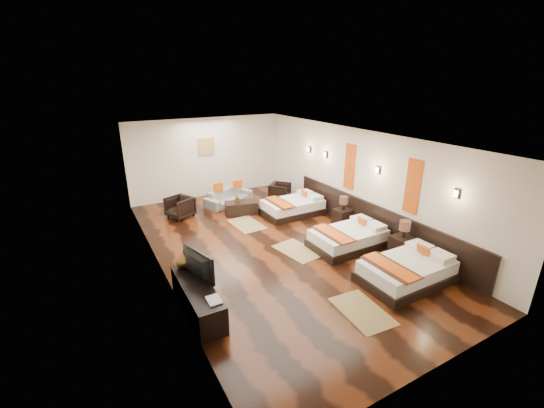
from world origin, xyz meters
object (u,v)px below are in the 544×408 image
book (207,302)px  bed_far (293,207)px  figurine (184,259)px  coffee_table (241,208)px  armchair_left (180,207)px  tv_console (198,298)px  bed_mid (349,238)px  sofa (229,197)px  armchair_right (280,192)px  nightstand_b (343,215)px  table_plant (238,198)px  tv (194,265)px  bed_near (407,271)px  nightstand_a (402,245)px

book → bed_far: bearing=42.9°
figurine → coffee_table: figurine is taller
bed_far → armchair_left: size_ratio=2.61×
tv_console → coffee_table: 4.95m
figurine → bed_mid: bearing=-1.1°
figurine → sofa: figurine is taller
tv_console → armchair_right: 6.48m
book → sofa: size_ratio=0.18×
tv_console → coffee_table: size_ratio=1.80×
bed_far → nightstand_b: bearing=-63.3°
figurine → table_plant: (2.66, 3.43, -0.21)m
bed_far → tv: 5.18m
sofa → table_plant: (-0.09, -0.98, 0.28)m
bed_near → sofa: 6.51m
armchair_left → coffee_table: 1.90m
sofa → bed_near: bearing=-99.0°
book → armchair_right: 6.92m
nightstand_b → table_plant: 3.29m
tv_console → armchair_left: (0.98, 4.79, 0.05)m
bed_mid → book: size_ratio=6.19×
figurine → armchair_right: figurine is taller
bed_near → book: 4.25m
nightstand_a → tv: 4.96m
bed_far → book: bearing=-137.1°
bed_far → nightstand_a: (0.75, -3.68, 0.09)m
bed_far → coffee_table: (-1.44, 0.81, -0.05)m
figurine → nightstand_a: bearing=-12.8°
bed_mid → sofa: size_ratio=1.10×
nightstand_a → table_plant: size_ratio=3.62×
bed_mid → bed_far: size_ratio=1.01×
figurine → coffee_table: size_ratio=0.37×
sofa → figurine: bearing=-143.8°
nightstand_b → tv_console: 5.27m
bed_near → tv_console: size_ratio=1.08×
book → nightstand_a: bearing=2.5°
figurine → table_plant: figurine is taller
bed_far → nightstand_b: (0.75, -1.49, 0.07)m
armchair_left → table_plant: 1.80m
tv → figurine: 0.52m
armchair_right → coffee_table: bearing=155.8°
bed_mid → nightstand_b: (0.75, 1.14, 0.07)m
sofa → table_plant: size_ratio=6.61×
tv → armchair_right: bearing=-60.6°
bed_mid → table_plant: 3.84m
tv_console → armchair_left: size_ratio=2.50×
nightstand_a → book: bearing=-177.5°
nightstand_a → sofa: bearing=111.6°
tv → sofa: tv is taller
nightstand_a → nightstand_b: (-0.00, 2.19, -0.02)m
bed_near → nightstand_a: nightstand_a is taller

